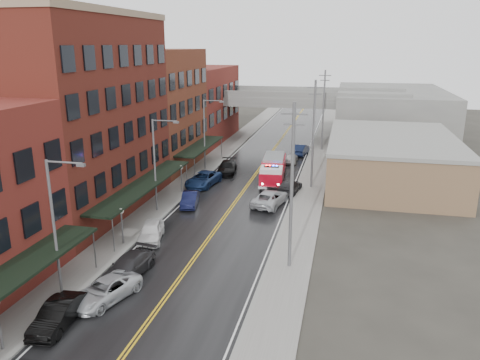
# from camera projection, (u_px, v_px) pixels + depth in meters

# --- Properties ---
(road) EXTENTS (11.00, 160.00, 0.02)m
(road) POSITION_uv_depth(u_px,v_px,m) (239.00, 197.00, 49.62)
(road) COLOR black
(road) RESTS_ON ground
(sidewalk_left) EXTENTS (3.00, 160.00, 0.15)m
(sidewalk_left) POSITION_uv_depth(u_px,v_px,m) (174.00, 192.00, 51.16)
(sidewalk_left) COLOR slate
(sidewalk_left) RESTS_ON ground
(sidewalk_right) EXTENTS (3.00, 160.00, 0.15)m
(sidewalk_right) POSITION_uv_depth(u_px,v_px,m) (308.00, 201.00, 48.04)
(sidewalk_right) COLOR slate
(sidewalk_right) RESTS_ON ground
(curb_left) EXTENTS (0.30, 160.00, 0.15)m
(curb_left) POSITION_uv_depth(u_px,v_px,m) (188.00, 193.00, 50.81)
(curb_left) COLOR gray
(curb_left) RESTS_ON ground
(curb_right) EXTENTS (0.30, 160.00, 0.15)m
(curb_right) POSITION_uv_depth(u_px,v_px,m) (292.00, 200.00, 48.40)
(curb_right) COLOR gray
(curb_right) RESTS_ON ground
(brick_building_b) EXTENTS (9.00, 20.00, 18.00)m
(brick_building_b) POSITION_uv_depth(u_px,v_px,m) (83.00, 118.00, 43.38)
(brick_building_b) COLOR #531F16
(brick_building_b) RESTS_ON ground
(brick_building_c) EXTENTS (9.00, 15.00, 15.00)m
(brick_building_c) POSITION_uv_depth(u_px,v_px,m) (157.00, 110.00, 60.18)
(brick_building_c) COLOR brown
(brick_building_c) RESTS_ON ground
(brick_building_far) EXTENTS (9.00, 20.00, 12.00)m
(brick_building_far) POSITION_uv_depth(u_px,v_px,m) (198.00, 105.00, 76.98)
(brick_building_far) COLOR maroon
(brick_building_far) RESTS_ON ground
(tan_building) EXTENTS (14.00, 22.00, 5.00)m
(tan_building) POSITION_uv_depth(u_px,v_px,m) (391.00, 160.00, 54.87)
(tan_building) COLOR brown
(tan_building) RESTS_ON ground
(right_far_block) EXTENTS (18.00, 30.00, 8.00)m
(right_far_block) POSITION_uv_depth(u_px,v_px,m) (390.00, 113.00, 82.10)
(right_far_block) COLOR slate
(right_far_block) RESTS_ON ground
(awning_0) EXTENTS (2.60, 16.00, 3.09)m
(awning_0) POSITION_uv_depth(u_px,v_px,m) (4.00, 280.00, 26.05)
(awning_0) COLOR black
(awning_0) RESTS_ON ground
(awning_1) EXTENTS (2.60, 18.00, 3.09)m
(awning_1) POSITION_uv_depth(u_px,v_px,m) (145.00, 184.00, 43.83)
(awning_1) COLOR black
(awning_1) RESTS_ON ground
(awning_2) EXTENTS (2.60, 13.00, 3.09)m
(awning_2) POSITION_uv_depth(u_px,v_px,m) (201.00, 146.00, 60.21)
(awning_2) COLOR black
(awning_2) RESTS_ON ground
(globe_lamp_1) EXTENTS (0.44, 0.44, 3.12)m
(globe_lamp_1) POSITION_uv_depth(u_px,v_px,m) (121.00, 218.00, 37.24)
(globe_lamp_1) COLOR #59595B
(globe_lamp_1) RESTS_ON ground
(globe_lamp_2) EXTENTS (0.44, 0.44, 3.12)m
(globe_lamp_2) POSITION_uv_depth(u_px,v_px,m) (181.00, 173.00, 50.34)
(globe_lamp_2) COLOR #59595B
(globe_lamp_2) RESTS_ON ground
(street_lamp_0) EXTENTS (2.64, 0.22, 9.00)m
(street_lamp_0) POSITION_uv_depth(u_px,v_px,m) (57.00, 220.00, 28.97)
(street_lamp_0) COLOR #59595B
(street_lamp_0) RESTS_ON ground
(street_lamp_1) EXTENTS (2.64, 0.22, 9.00)m
(street_lamp_1) POSITION_uv_depth(u_px,v_px,m) (157.00, 160.00, 43.95)
(street_lamp_1) COLOR #59595B
(street_lamp_1) RESTS_ON ground
(street_lamp_2) EXTENTS (2.64, 0.22, 9.00)m
(street_lamp_2) POSITION_uv_depth(u_px,v_px,m) (206.00, 130.00, 58.92)
(street_lamp_2) COLOR #59595B
(street_lamp_2) RESTS_ON ground
(utility_pole_0) EXTENTS (1.80, 0.24, 12.00)m
(utility_pole_0) POSITION_uv_depth(u_px,v_px,m) (292.00, 185.00, 32.28)
(utility_pole_0) COLOR #59595B
(utility_pole_0) RESTS_ON ground
(utility_pole_1) EXTENTS (1.80, 0.24, 12.00)m
(utility_pole_1) POSITION_uv_depth(u_px,v_px,m) (313.00, 133.00, 51.00)
(utility_pole_1) COLOR #59595B
(utility_pole_1) RESTS_ON ground
(utility_pole_2) EXTENTS (1.80, 0.24, 12.00)m
(utility_pole_2) POSITION_uv_depth(u_px,v_px,m) (323.00, 109.00, 69.71)
(utility_pole_2) COLOR #59595B
(utility_pole_2) RESTS_ON ground
(overpass) EXTENTS (40.00, 10.00, 7.50)m
(overpass) POSITION_uv_depth(u_px,v_px,m) (282.00, 104.00, 77.89)
(overpass) COLOR slate
(overpass) RESTS_ON ground
(fire_truck) EXTENTS (3.75, 8.23, 2.94)m
(fire_truck) POSITION_uv_depth(u_px,v_px,m) (273.00, 169.00, 54.51)
(fire_truck) COLOR #A90719
(fire_truck) RESTS_ON ground
(parked_car_left_1) EXTENTS (1.91, 4.58, 1.47)m
(parked_car_left_1) POSITION_uv_depth(u_px,v_px,m) (58.00, 315.00, 26.77)
(parked_car_left_1) COLOR black
(parked_car_left_1) RESTS_ON ground
(parked_car_left_2) EXTENTS (3.69, 5.45, 1.39)m
(parked_car_left_2) POSITION_uv_depth(u_px,v_px,m) (105.00, 290.00, 29.51)
(parked_car_left_2) COLOR #B0B4B9
(parked_car_left_2) RESTS_ON ground
(parked_car_left_3) EXTENTS (2.58, 5.19, 1.45)m
(parked_car_left_3) POSITION_uv_depth(u_px,v_px,m) (129.00, 266.00, 32.69)
(parked_car_left_3) COLOR #262528
(parked_car_left_3) RESTS_ON ground
(parked_car_left_4) EXTENTS (2.89, 4.84, 1.54)m
(parked_car_left_4) POSITION_uv_depth(u_px,v_px,m) (151.00, 231.00, 38.59)
(parked_car_left_4) COLOR white
(parked_car_left_4) RESTS_ON ground
(parked_car_left_5) EXTENTS (2.29, 4.46, 1.40)m
(parked_car_left_5) POSITION_uv_depth(u_px,v_px,m) (190.00, 199.00, 46.83)
(parked_car_left_5) COLOR black
(parked_car_left_5) RESTS_ON ground
(parked_car_left_6) EXTENTS (3.39, 6.02, 1.59)m
(parked_car_left_6) POSITION_uv_depth(u_px,v_px,m) (203.00, 179.00, 53.44)
(parked_car_left_6) COLOR navy
(parked_car_left_6) RESTS_ON ground
(parked_car_left_7) EXTENTS (2.79, 5.48, 1.52)m
(parked_car_left_7) POSITION_uv_depth(u_px,v_px,m) (227.00, 168.00, 58.50)
(parked_car_left_7) COLOR black
(parked_car_left_7) RESTS_ON ground
(parked_car_right_0) EXTENTS (3.52, 5.88, 1.53)m
(parked_car_right_0) POSITION_uv_depth(u_px,v_px,m) (270.00, 198.00, 46.95)
(parked_car_right_0) COLOR #B0B3B8
(parked_car_right_0) RESTS_ON ground
(parked_car_right_1) EXTENTS (2.67, 5.20, 1.44)m
(parked_car_right_1) POSITION_uv_depth(u_px,v_px,m) (289.00, 187.00, 50.81)
(parked_car_right_1) COLOR black
(parked_car_right_1) RESTS_ON ground
(parked_car_right_2) EXTENTS (1.68, 4.01, 1.36)m
(parked_car_right_2) POSITION_uv_depth(u_px,v_px,m) (291.00, 158.00, 63.82)
(parked_car_right_2) COLOR #B4B4B4
(parked_car_right_2) RESTS_ON ground
(parked_car_right_3) EXTENTS (2.28, 5.03, 1.60)m
(parked_car_right_3) POSITION_uv_depth(u_px,v_px,m) (301.00, 150.00, 68.29)
(parked_car_right_3) COLOR black
(parked_car_right_3) RESTS_ON ground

